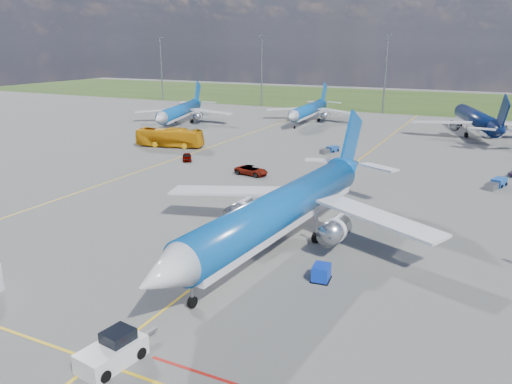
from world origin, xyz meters
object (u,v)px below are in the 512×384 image
at_px(main_airliner, 281,246).
at_px(bg_jet_nw, 181,124).
at_px(baggage_tug_w, 496,184).
at_px(bg_jet_nnw, 308,122).
at_px(service_car_b, 251,170).
at_px(uld_container, 321,273).
at_px(apron_bus, 170,137).
at_px(bg_jet_n, 475,135).
at_px(pushback_tug, 113,351).
at_px(baggage_tug_c, 330,150).
at_px(service_car_a, 187,157).

bearing_deg(main_airliner, bg_jet_nw, 136.33).
bearing_deg(bg_jet_nw, main_airliner, -64.40).
distance_m(bg_jet_nw, baggage_tug_w, 80.35).
distance_m(bg_jet_nnw, baggage_tug_w, 65.98).
bearing_deg(service_car_b, main_airliner, -140.51).
height_order(uld_container, service_car_b, service_car_b).
bearing_deg(apron_bus, bg_jet_n, -65.46).
relative_size(pushback_tug, baggage_tug_c, 1.28).
bearing_deg(baggage_tug_w, baggage_tug_c, 175.72).
distance_m(bg_jet_nnw, pushback_tug, 106.48).
height_order(baggage_tug_w, baggage_tug_c, baggage_tug_w).
height_order(pushback_tug, service_car_a, pushback_tug).
height_order(bg_jet_n, baggage_tug_c, bg_jet_n).
bearing_deg(apron_bus, uld_container, -145.14).
bearing_deg(service_car_b, baggage_tug_w, -68.21).
xyz_separation_m(main_airliner, pushback_tug, (-1.99, -22.80, 0.84)).
relative_size(bg_jet_n, baggage_tug_w, 7.54).
height_order(bg_jet_nw, pushback_tug, bg_jet_nw).
bearing_deg(service_car_b, bg_jet_nnw, 18.26).
relative_size(bg_jet_nnw, bg_jet_n, 0.87).
xyz_separation_m(main_airliner, service_car_a, (-30.48, 28.52, 0.65)).
bearing_deg(service_car_a, pushback_tug, -95.55).
xyz_separation_m(bg_jet_nw, apron_bus, (15.02, -25.71, 1.89)).
height_order(bg_jet_n, service_car_a, bg_jet_n).
distance_m(bg_jet_nw, apron_bus, 29.83).
relative_size(pushback_tug, baggage_tug_w, 1.17).
distance_m(service_car_b, baggage_tug_w, 36.15).
xyz_separation_m(bg_jet_nw, baggage_tug_c, (45.65, -16.75, 0.50)).
distance_m(apron_bus, baggage_tug_w, 59.89).
bearing_deg(bg_jet_nnw, baggage_tug_c, -67.02).
bearing_deg(apron_bus, baggage_tug_c, -86.22).
bearing_deg(main_airliner, bg_jet_n, 84.90).
distance_m(bg_jet_n, service_car_b, 61.59).
height_order(service_car_a, baggage_tug_w, service_car_a).
relative_size(bg_jet_nw, bg_jet_n, 0.91).
xyz_separation_m(bg_jet_nw, baggage_tug_w, (74.78, -29.37, 0.54)).
bearing_deg(bg_jet_n, apron_bus, 20.07).
xyz_separation_m(bg_jet_nw, main_airliner, (55.44, -63.05, 0.00)).
distance_m(pushback_tug, uld_container, 19.07).
bearing_deg(main_airliner, service_car_a, 141.90).
bearing_deg(baggage_tug_c, baggage_tug_w, -5.42).
xyz_separation_m(uld_container, baggage_tug_c, (-16.06, 51.91, -0.21)).
xyz_separation_m(baggage_tug_w, baggage_tug_c, (-29.14, 12.62, -0.05)).
bearing_deg(baggage_tug_c, bg_jet_nnw, 134.45).
relative_size(bg_jet_nw, service_car_a, 9.63).
xyz_separation_m(main_airliner, service_car_b, (-15.59, 24.38, 0.75)).
distance_m(service_car_a, service_car_b, 15.45).
xyz_separation_m(pushback_tug, service_car_b, (-13.61, 47.18, -0.09)).
distance_m(bg_jet_nw, baggage_tug_c, 48.62).
bearing_deg(baggage_tug_w, bg_jet_nnw, 153.67).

